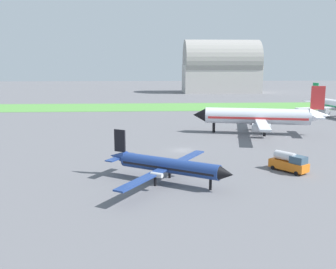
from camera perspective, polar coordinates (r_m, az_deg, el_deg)
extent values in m
plane|color=slate|center=(80.58, 2.13, -2.37)|extent=(600.00, 600.00, 0.00)
cube|color=#549342|center=(158.44, -0.51, 4.12)|extent=(360.00, 28.00, 0.08)
cylinder|color=navy|center=(58.50, 0.16, -4.64)|extent=(15.11, 10.64, 2.28)
cone|color=black|center=(54.87, 8.58, -5.81)|extent=(3.12, 3.10, 2.23)
cone|color=navy|center=(63.44, -7.45, -3.25)|extent=(3.79, 3.43, 2.05)
cube|color=black|center=(58.55, 0.16, -4.80)|extent=(14.37, 10.20, 0.32)
cube|color=navy|center=(64.18, 2.50, -3.63)|extent=(8.01, 11.47, 0.23)
cube|color=navy|center=(53.66, -3.51, -6.54)|extent=(8.01, 11.47, 0.23)
cylinder|color=#B7BABF|center=(61.95, 2.10, -4.16)|extent=(1.93, 1.59, 0.73)
cylinder|color=#B7BABF|center=(55.18, -1.69, -6.03)|extent=(1.93, 1.59, 0.73)
cube|color=black|center=(62.58, -7.18, -0.92)|extent=(1.88, 1.32, 3.65)
cube|color=navy|center=(64.45, -6.29, -3.05)|extent=(2.85, 3.43, 0.18)
cube|color=navy|center=(61.95, -7.99, -3.66)|extent=(2.85, 3.43, 0.18)
cylinder|color=black|center=(56.23, 6.33, -7.41)|extent=(0.41, 0.41, 1.60)
cylinder|color=black|center=(61.46, 0.24, -5.76)|extent=(0.41, 0.41, 1.60)
cylinder|color=black|center=(57.72, -1.92, -6.87)|extent=(0.41, 0.41, 1.60)
cylinder|color=silver|center=(101.18, 13.08, 2.68)|extent=(26.57, 9.52, 4.02)
cone|color=black|center=(101.20, 4.79, 2.92)|extent=(4.41, 4.63, 3.94)
cone|color=silver|center=(103.34, 21.62, 2.65)|extent=(5.77, 4.62, 3.62)
cube|color=red|center=(101.22, 13.07, 2.51)|extent=(25.16, 9.29, 0.56)
cube|color=silver|center=(92.68, 13.87, 1.49)|extent=(6.23, 17.69, 0.40)
cube|color=silver|center=(109.99, 13.15, 2.93)|extent=(6.23, 17.69, 0.40)
cylinder|color=#B7BABF|center=(96.02, 13.68, 0.94)|extent=(4.76, 3.09, 2.21)
cylinder|color=#B7BABF|center=(107.07, 13.23, 1.94)|extent=(4.76, 3.09, 2.21)
cube|color=red|center=(102.71, 21.39, 5.11)|extent=(3.32, 1.17, 5.85)
cube|color=silver|center=(100.72, 21.52, 2.40)|extent=(3.23, 5.47, 0.32)
cube|color=silver|center=(105.67, 20.94, 2.80)|extent=(3.23, 5.47, 0.32)
cylinder|color=black|center=(101.49, 6.82, 1.03)|extent=(0.72, 0.72, 2.56)
cylinder|color=black|center=(98.72, 14.18, 0.50)|extent=(0.72, 0.72, 2.56)
cylinder|color=black|center=(104.92, 13.89, 1.10)|extent=(0.72, 0.72, 2.56)
cone|color=white|center=(150.44, 20.84, 4.76)|extent=(4.01, 5.02, 3.16)
cube|color=white|center=(135.77, 21.30, 3.71)|extent=(15.47, 5.31, 0.35)
cylinder|color=#B7BABF|center=(137.56, 22.20, 3.20)|extent=(2.67, 4.15, 1.93)
cube|color=#198C4C|center=(149.62, 21.08, 6.20)|extent=(1.00, 2.90, 5.11)
cube|color=white|center=(151.25, 21.67, 4.70)|extent=(4.77, 2.79, 0.28)
cube|color=white|center=(148.64, 20.28, 4.70)|extent=(4.77, 2.79, 0.28)
cylinder|color=black|center=(139.73, 22.64, 2.86)|extent=(0.63, 0.63, 2.24)
cube|color=orange|center=(68.22, 17.48, -4.38)|extent=(5.77, 6.67, 1.40)
cylinder|color=silver|center=(68.28, 17.00, -3.07)|extent=(3.35, 3.79, 1.54)
cube|color=#334C60|center=(66.96, 18.84, -3.59)|extent=(3.01, 3.08, 1.20)
cylinder|color=black|center=(68.23, 19.60, -5.11)|extent=(0.61, 0.71, 0.70)
cylinder|color=black|center=(66.25, 18.51, -5.51)|extent=(0.61, 0.71, 0.70)
cylinder|color=black|center=(70.57, 16.44, -4.41)|extent=(0.61, 0.71, 0.70)
cylinder|color=black|center=(68.66, 15.30, -4.77)|extent=(0.61, 0.71, 0.70)
cube|color=#BCB7B2|center=(237.43, 7.85, 8.22)|extent=(45.43, 22.82, 16.58)
cylinder|color=gray|center=(237.22, 7.92, 10.77)|extent=(44.52, 25.10, 25.10)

